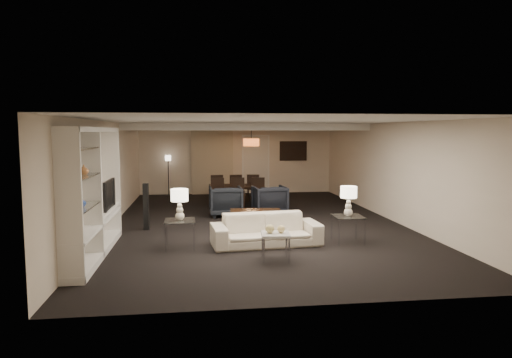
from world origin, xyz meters
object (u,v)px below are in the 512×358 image
object	(u,v)px
side_table_right	(348,229)
dining_table	(236,195)
chair_fm	(235,188)
floor_lamp	(168,175)
table_lamp_right	(348,201)
vase_amber	(84,170)
coffee_table	(256,219)
marble_table	(275,247)
chair_fr	(253,188)
sofa	(266,230)
floor_speaker	(146,207)
vase_blue	(81,202)
chair_nm	(238,193)
chair_fl	(216,188)
pendant_light	(251,142)
armchair_right	(270,200)
television	(104,194)
side_table_left	(180,234)
chair_nl	(218,194)
table_lamp_left	(180,205)
armchair_left	(226,201)
chair_nr	(258,193)

from	to	relation	value
side_table_right	dining_table	xyz separation A→B (m)	(-1.85, 5.16, 0.02)
chair_fm	floor_lamp	size ratio (longest dim) A/B	0.62
table_lamp_right	vase_amber	bearing A→B (deg)	-168.11
coffee_table	marble_table	bearing A→B (deg)	-90.00
vase_amber	chair_fr	bearing A→B (deg)	61.80
sofa	floor_speaker	xyz separation A→B (m)	(-2.54, 1.78, 0.23)
vase_blue	floor_speaker	bearing A→B (deg)	77.47
vase_amber	chair_fm	distance (m)	7.60
coffee_table	chair_nm	bearing A→B (deg)	92.92
table_lamp_right	chair_nm	bearing A→B (deg)	112.29
chair_nm	chair_fl	bearing A→B (deg)	115.82
side_table_right	table_lamp_right	size ratio (longest dim) A/B	0.97
table_lamp_right	chair_fl	bearing A→B (deg)	112.86
pendant_light	dining_table	xyz separation A→B (m)	(-0.54, -0.61, -1.62)
vase_amber	dining_table	bearing A→B (deg)	63.64
armchair_right	floor_speaker	distance (m)	3.49
chair_fl	chair_fm	distance (m)	0.60
marble_table	television	distance (m)	3.60
chair_fl	chair_fr	xyz separation A→B (m)	(1.20, 0.00, 0.00)
vase_amber	side_table_left	bearing A→B (deg)	34.29
marble_table	sofa	bearing A→B (deg)	90.00
chair_nm	floor_lamp	world-z (taller)	floor_lamp
floor_speaker	chair_fm	world-z (taller)	floor_speaker
floor_lamp	chair_nl	bearing A→B (deg)	-61.32
armchair_right	side_table_left	world-z (taller)	armchair_right
sofa	television	distance (m)	3.29
side_table_right	television	size ratio (longest dim) A/B	0.60
vase_blue	dining_table	distance (m)	7.19
chair_fl	chair_fm	size ratio (longest dim) A/B	1.00
table_lamp_left	chair_nl	bearing A→B (deg)	78.08
chair_nl	chair_fr	world-z (taller)	same
coffee_table	chair_nl	xyz separation A→B (m)	(-0.75, 2.91, 0.23)
chair_fm	chair_fr	distance (m)	0.60
table_lamp_right	chair_nm	xyz separation A→B (m)	(-1.85, 4.51, -0.41)
vase_blue	chair_nm	size ratio (longest dim) A/B	0.18
pendant_light	chair_nm	size ratio (longest dim) A/B	0.58
armchair_left	chair_nr	size ratio (longest dim) A/B	0.99
armchair_right	vase_amber	size ratio (longest dim) A/B	5.30
vase_amber	floor_lamp	bearing A→B (deg)	84.29
vase_blue	dining_table	bearing A→B (deg)	64.56
sofa	vase_blue	size ratio (longest dim) A/B	13.21
dining_table	armchair_right	bearing A→B (deg)	-66.04
vase_amber	armchair_right	bearing A→B (deg)	48.63
side_table_right	chair_nm	world-z (taller)	chair_nm
chair_nl	chair_nr	world-z (taller)	same
side_table_left	chair_nm	world-z (taller)	chair_nm
pendant_light	vase_blue	size ratio (longest dim) A/B	3.18
chair_fr	dining_table	bearing A→B (deg)	53.76
armchair_left	armchair_right	xyz separation A→B (m)	(1.20, 0.00, 0.00)
chair_nl	chair_fm	distance (m)	1.43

